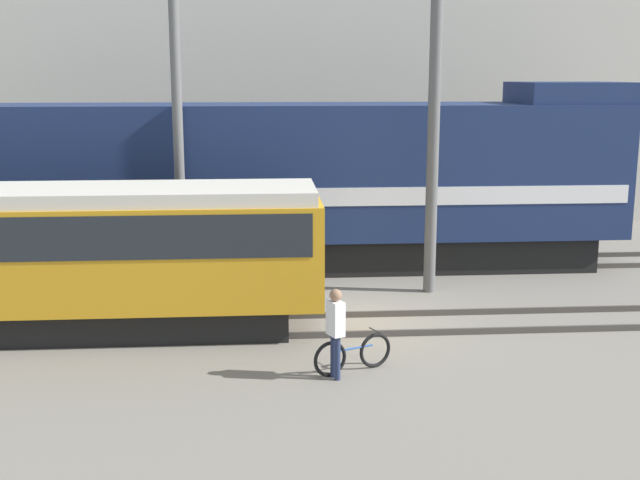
{
  "coord_description": "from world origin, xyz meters",
  "views": [
    {
      "loc": [
        -1.7,
        -17.93,
        5.58
      ],
      "look_at": [
        -0.36,
        0.21,
        1.8
      ],
      "focal_mm": 45.0,
      "sensor_mm": 36.0,
      "label": 1
    }
  ],
  "objects": [
    {
      "name": "streetcar",
      "position": [
        -6.6,
        -0.79,
        1.84
      ],
      "size": [
        12.35,
        2.54,
        3.22
      ],
      "color": "black",
      "rests_on": "ground"
    },
    {
      "name": "freight_locomotive",
      "position": [
        -1.63,
        4.91,
        2.49
      ],
      "size": [
        20.88,
        3.04,
        5.35
      ],
      "color": "black",
      "rests_on": "ground"
    },
    {
      "name": "track_near",
      "position": [
        0.0,
        -0.79,
        0.07
      ],
      "size": [
        60.0,
        1.5,
        0.14
      ],
      "color": "#47423D",
      "rests_on": "ground"
    },
    {
      "name": "utility_pole_center",
      "position": [
        -3.72,
        2.06,
        3.75
      ],
      "size": [
        0.26,
        0.26,
        7.49
      ],
      "color": "#595959",
      "rests_on": "ground"
    },
    {
      "name": "ground_plane",
      "position": [
        0.0,
        0.0,
        0.0
      ],
      "size": [
        120.0,
        120.0,
        0.0
      ],
      "primitive_type": "plane",
      "color": "slate"
    },
    {
      "name": "utility_pole_right",
      "position": [
        2.64,
        2.06,
        4.77
      ],
      "size": [
        0.31,
        0.31,
        9.54
      ],
      "color": "#595959",
      "rests_on": "ground"
    },
    {
      "name": "track_far",
      "position": [
        0.0,
        4.91,
        0.07
      ],
      "size": [
        60.0,
        1.51,
        0.14
      ],
      "color": "#47423D",
      "rests_on": "ground"
    },
    {
      "name": "bicycle",
      "position": [
        -0.0,
        -3.54,
        0.35
      ],
      "size": [
        1.57,
        0.79,
        0.75
      ],
      "color": "black",
      "rests_on": "ground"
    },
    {
      "name": "person",
      "position": [
        -0.37,
        -3.85,
        1.05
      ],
      "size": [
        0.35,
        0.42,
        1.73
      ],
      "color": "#232D4C",
      "rests_on": "ground"
    },
    {
      "name": "building_backdrop",
      "position": [
        0.0,
        14.4,
        7.1
      ],
      "size": [
        34.98,
        6.0,
        14.21
      ],
      "color": "beige",
      "rests_on": "ground"
    }
  ]
}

